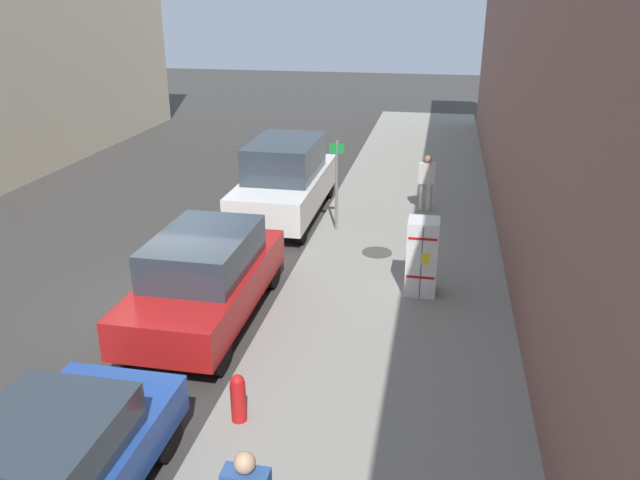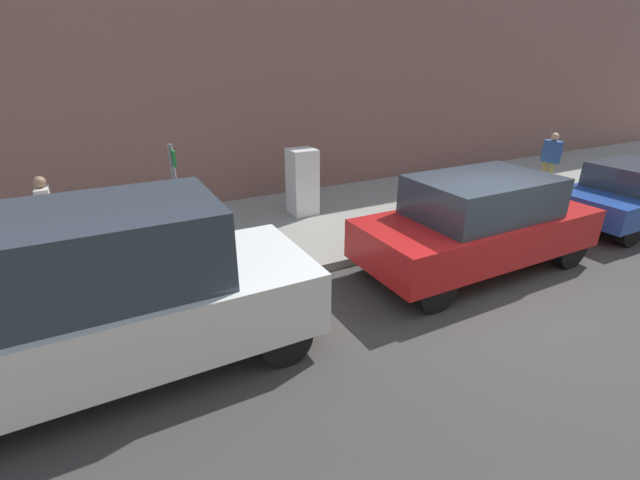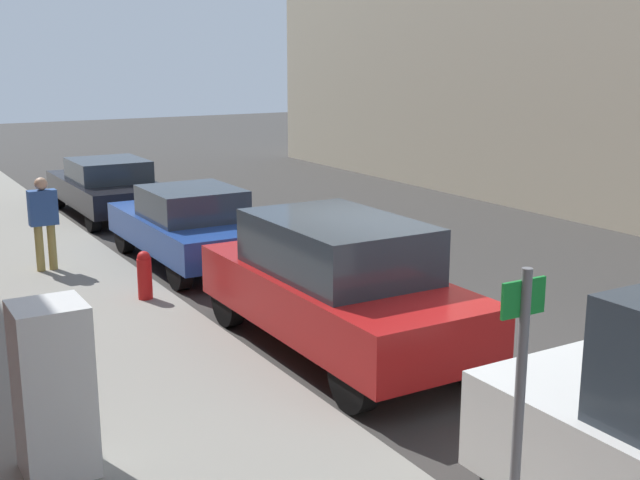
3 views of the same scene
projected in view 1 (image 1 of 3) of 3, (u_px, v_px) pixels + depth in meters
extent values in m
plane|color=#383533|center=(173.00, 306.00, 12.49)|extent=(80.00, 80.00, 0.00)
cube|color=gray|center=(389.00, 323.00, 11.69)|extent=(4.58, 44.00, 0.17)
cube|color=#7F564C|center=(631.00, 79.00, 9.39)|extent=(2.35, 39.60, 9.28)
cube|color=white|center=(422.00, 257.00, 12.43)|extent=(0.61, 0.62, 1.56)
cube|color=black|center=(421.00, 263.00, 12.14)|extent=(0.01, 0.01, 1.48)
cube|color=yellow|center=(425.00, 259.00, 12.09)|extent=(0.16, 0.01, 0.22)
cube|color=red|center=(423.00, 239.00, 11.96)|extent=(0.55, 0.01, 0.05)
cube|color=red|center=(420.00, 277.00, 12.26)|extent=(0.55, 0.01, 0.05)
cylinder|color=#47443F|center=(377.00, 252.00, 14.64)|extent=(0.70, 0.70, 0.02)
cylinder|color=slate|center=(337.00, 186.00, 15.67)|extent=(0.07, 0.07, 2.32)
cube|color=#198C33|center=(337.00, 149.00, 15.30)|extent=(0.36, 0.02, 0.24)
cylinder|color=red|center=(238.00, 401.00, 8.79)|extent=(0.22, 0.22, 0.62)
sphere|color=red|center=(237.00, 382.00, 8.67)|extent=(0.20, 0.20, 0.20)
sphere|color=tan|center=(245.00, 463.00, 5.94)|extent=(0.22, 0.22, 0.22)
cylinder|color=beige|center=(429.00, 197.00, 17.35)|extent=(0.14, 0.14, 0.78)
cylinder|color=beige|center=(422.00, 197.00, 17.39)|extent=(0.14, 0.14, 0.78)
cube|color=beige|center=(427.00, 173.00, 17.12)|extent=(0.45, 0.22, 0.58)
sphere|color=#8C664C|center=(428.00, 159.00, 16.98)|extent=(0.21, 0.21, 0.21)
cube|color=silver|center=(286.00, 189.00, 17.28)|extent=(1.98, 5.06, 0.85)
cube|color=#2D3842|center=(285.00, 158.00, 16.95)|extent=(1.74, 2.78, 0.95)
cylinder|color=black|center=(301.00, 230.00, 15.53)|extent=(0.22, 0.70, 0.70)
cylinder|color=black|center=(235.00, 225.00, 15.83)|extent=(0.22, 0.70, 0.70)
cylinder|color=black|center=(328.00, 186.00, 19.05)|extent=(0.22, 0.70, 0.70)
cylinder|color=black|center=(274.00, 183.00, 19.35)|extent=(0.22, 0.70, 0.70)
cube|color=red|center=(207.00, 286.00, 11.70)|extent=(1.86, 4.53, 0.70)
cube|color=#2D3842|center=(204.00, 252.00, 11.44)|extent=(1.64, 2.49, 0.70)
cylinder|color=black|center=(218.00, 353.00, 10.18)|extent=(0.22, 0.74, 0.74)
cylinder|color=black|center=(128.00, 343.00, 10.47)|extent=(0.22, 0.74, 0.74)
cylinder|color=black|center=(271.00, 271.00, 13.19)|extent=(0.22, 0.74, 0.74)
cylinder|color=black|center=(200.00, 265.00, 13.47)|extent=(0.22, 0.74, 0.74)
cube|color=#2D3842|center=(45.00, 440.00, 6.98)|extent=(1.56, 1.76, 0.55)
cylinder|color=black|center=(163.00, 434.00, 8.32)|extent=(0.22, 0.71, 0.71)
cylinder|color=black|center=(61.00, 421.00, 8.59)|extent=(0.22, 0.71, 0.71)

